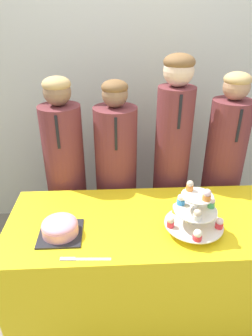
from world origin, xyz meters
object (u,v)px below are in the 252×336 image
cupcake_stand (195,213)px  student_1 (116,182)px  student_3 (221,176)px  cake_knife (77,259)px  student_0 (67,181)px  student_2 (171,167)px  round_cake (60,227)px

cupcake_stand → student_1: bearing=122.0°
student_1 → student_3: (0.79, -0.00, 0.03)m
student_3 → cake_knife: bearing=-140.3°
student_0 → student_3: size_ratio=0.99×
cupcake_stand → student_1: 0.78m
student_1 → student_2: size_ratio=0.90×
round_cake → student_3: 1.28m
round_cake → cake_knife: 0.22m
cupcake_stand → student_2: 0.65m
student_0 → student_3: student_3 is taller
cake_knife → student_2: 1.03m
cupcake_stand → student_2: bearing=90.1°
cake_knife → student_2: (0.61, 0.83, 0.06)m
student_2 → student_3: (0.39, -0.00, -0.08)m
cake_knife → student_0: 0.84m
student_1 → student_3: student_3 is taller
student_0 → student_2: bearing=0.0°
round_cake → student_2: student_2 is taller
student_1 → student_0: bearing=-180.0°
cake_knife → student_1: (0.21, 0.83, -0.06)m
student_3 → round_cake: bearing=-150.0°
cake_knife → student_0: student_0 is taller
cupcake_stand → student_2: size_ratio=0.20×
round_cake → student_0: student_0 is taller
student_0 → student_1: student_0 is taller
cake_knife → student_1: bearing=78.7°
cake_knife → cupcake_stand: bearing=19.8°
cupcake_stand → round_cake: bearing=179.4°
cupcake_stand → student_1: (-0.40, 0.64, -0.17)m
round_cake → student_2: size_ratio=0.15×
round_cake → student_0: bearing=94.5°
student_1 → student_2: student_2 is taller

